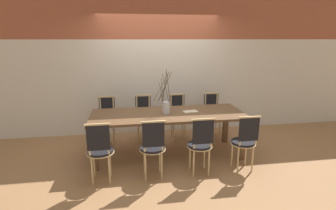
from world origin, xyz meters
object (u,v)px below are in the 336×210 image
(chair_far_center, at_px, (178,114))
(book_stack, at_px, (190,112))
(dining_table, at_px, (168,118))
(chair_near_center, at_px, (201,143))
(vase_centerpiece, at_px, (166,106))

(chair_far_center, xyz_separation_m, book_stack, (0.08, -0.74, 0.26))
(dining_table, distance_m, chair_near_center, 0.87)
(chair_far_center, bearing_deg, book_stack, 96.05)
(chair_near_center, distance_m, chair_far_center, 1.54)
(chair_near_center, distance_m, book_stack, 0.84)
(dining_table, distance_m, chair_far_center, 0.85)
(dining_table, distance_m, book_stack, 0.42)
(vase_centerpiece, distance_m, book_stack, 0.46)
(dining_table, bearing_deg, vase_centerpiece, 162.80)
(chair_far_center, xyz_separation_m, vase_centerpiece, (-0.36, -0.76, 0.38))
(chair_near_center, relative_size, vase_centerpiece, 1.22)
(vase_centerpiece, xyz_separation_m, book_stack, (0.44, 0.02, -0.12))
(dining_table, bearing_deg, chair_near_center, -64.17)
(dining_table, xyz_separation_m, chair_far_center, (0.33, 0.77, -0.17))
(chair_far_center, bearing_deg, chair_near_center, 91.67)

